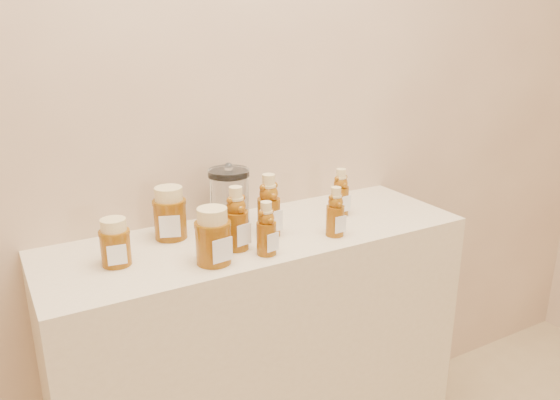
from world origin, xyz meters
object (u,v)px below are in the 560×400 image
bear_bottle_front_left (266,225)px  honey_jar_left (115,242)px  glass_canister (229,195)px  bear_bottle_back_left (236,214)px  display_table (261,370)px

bear_bottle_front_left → honey_jar_left: 0.37m
honey_jar_left → glass_canister: 0.37m
bear_bottle_back_left → honey_jar_left: 0.31m
bear_bottle_front_left → honey_jar_left: bear_bottle_front_left is taller
bear_bottle_back_left → honey_jar_left: bearing=157.6°
bear_bottle_back_left → bear_bottle_front_left: bearing=-64.1°
bear_bottle_back_left → honey_jar_left: bear_bottle_back_left is taller
bear_bottle_back_left → glass_canister: 0.17m
glass_canister → honey_jar_left: bearing=-163.2°
bear_bottle_front_left → glass_canister: glass_canister is taller
bear_bottle_front_left → display_table: bearing=59.8°
display_table → honey_jar_left: bearing=-179.0°
display_table → bear_bottle_back_left: bear_bottle_back_left is taller
display_table → glass_canister: (-0.04, 0.10, 0.54)m
bear_bottle_back_left → glass_canister: size_ratio=1.05×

